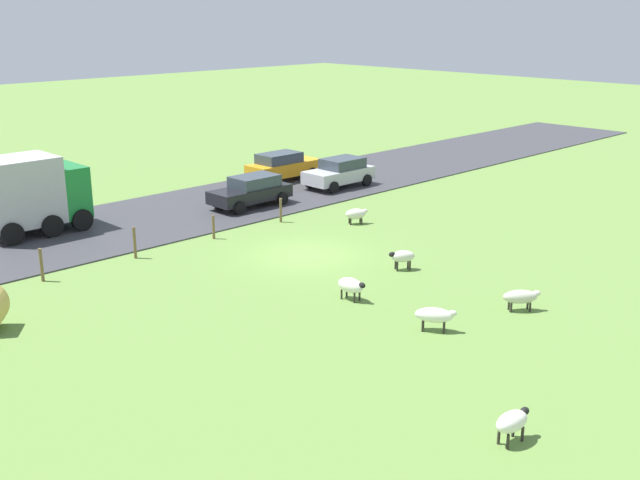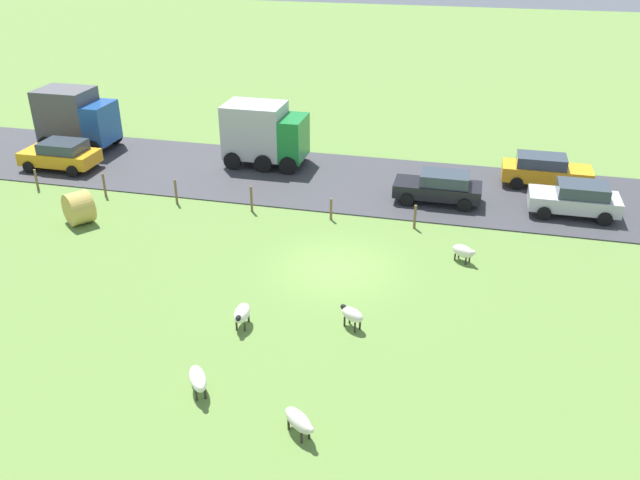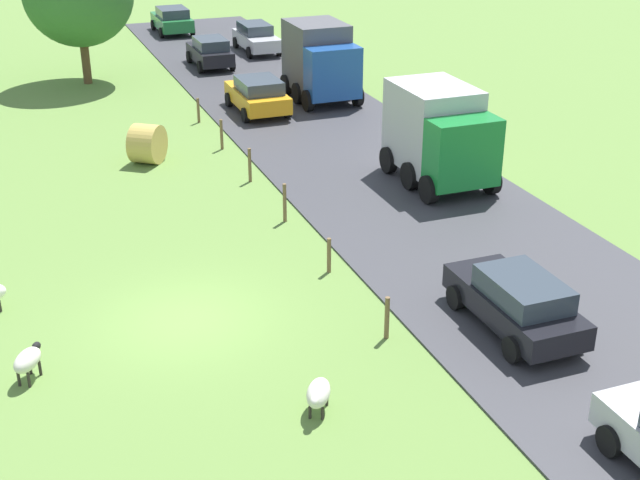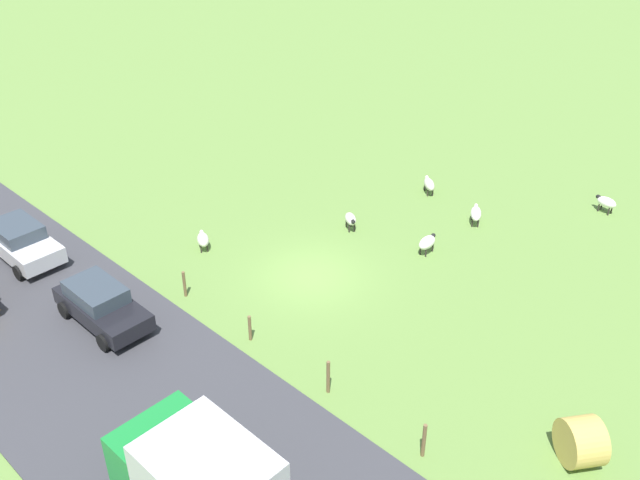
{
  "view_description": "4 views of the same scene",
  "coord_description": "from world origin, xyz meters",
  "px_view_note": "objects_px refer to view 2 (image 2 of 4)",
  "views": [
    {
      "loc": [
        -21.56,
        20.21,
        9.54
      ],
      "look_at": [
        -1.54,
        0.64,
        1.1
      ],
      "focal_mm": 43.3,
      "sensor_mm": 36.0,
      "label": 1
    },
    {
      "loc": [
        -22.24,
        -4.72,
        12.9
      ],
      "look_at": [
        -0.24,
        0.62,
        1.32
      ],
      "focal_mm": 36.54,
      "sensor_mm": 36.0,
      "label": 2
    },
    {
      "loc": [
        -3.71,
        -19.21,
        11.14
      ],
      "look_at": [
        3.9,
        0.62,
        1.34
      ],
      "focal_mm": 48.65,
      "sensor_mm": 36.0,
      "label": 3
    },
    {
      "loc": [
        17.02,
        16.89,
        16.46
      ],
      "look_at": [
        -0.4,
        0.08,
        1.61
      ],
      "focal_mm": 39.82,
      "sensor_mm": 36.0,
      "label": 4
    }
  ],
  "objects_px": {
    "sheep_1": "(299,421)",
    "car_3": "(545,170)",
    "car_0": "(576,199)",
    "truck_0": "(264,133)",
    "sheep_3": "(242,313)",
    "car_4": "(439,187)",
    "car_6": "(61,154)",
    "sheep_2": "(352,315)",
    "truck_1": "(76,118)",
    "sheep_5": "(198,379)",
    "sheep_0": "(463,251)",
    "hay_bale_0": "(79,208)"
  },
  "relations": [
    {
      "from": "sheep_1",
      "to": "car_3",
      "type": "height_order",
      "value": "car_3"
    },
    {
      "from": "car_0",
      "to": "car_3",
      "type": "height_order",
      "value": "car_3"
    },
    {
      "from": "truck_0",
      "to": "sheep_3",
      "type": "bearing_deg",
      "value": -164.89
    },
    {
      "from": "truck_0",
      "to": "car_0",
      "type": "xyz_separation_m",
      "value": [
        -3.07,
        -16.14,
        -0.98
      ]
    },
    {
      "from": "car_4",
      "to": "car_6",
      "type": "height_order",
      "value": "car_6"
    },
    {
      "from": "sheep_3",
      "to": "car_3",
      "type": "height_order",
      "value": "car_3"
    },
    {
      "from": "sheep_2",
      "to": "car_4",
      "type": "relative_size",
      "value": 0.24
    },
    {
      "from": "sheep_1",
      "to": "truck_1",
      "type": "bearing_deg",
      "value": 43.74
    },
    {
      "from": "sheep_5",
      "to": "sheep_3",
      "type": "bearing_deg",
      "value": -1.29
    },
    {
      "from": "sheep_3",
      "to": "truck_0",
      "type": "bearing_deg",
      "value": 15.11
    },
    {
      "from": "sheep_3",
      "to": "sheep_5",
      "type": "distance_m",
      "value": 3.6
    },
    {
      "from": "car_4",
      "to": "truck_0",
      "type": "bearing_deg",
      "value": 72.81
    },
    {
      "from": "sheep_3",
      "to": "car_0",
      "type": "bearing_deg",
      "value": -44.45
    },
    {
      "from": "sheep_2",
      "to": "car_3",
      "type": "xyz_separation_m",
      "value": [
        14.85,
        -7.16,
        0.36
      ]
    },
    {
      "from": "sheep_0",
      "to": "sheep_3",
      "type": "xyz_separation_m",
      "value": [
        -6.48,
        7.17,
        0.05
      ]
    },
    {
      "from": "truck_0",
      "to": "car_3",
      "type": "bearing_deg",
      "value": -88.69
    },
    {
      "from": "car_3",
      "to": "car_6",
      "type": "xyz_separation_m",
      "value": [
        -3.7,
        25.58,
        -0.01
      ]
    },
    {
      "from": "sheep_1",
      "to": "sheep_5",
      "type": "xyz_separation_m",
      "value": [
        0.95,
        3.35,
        0.03
      ]
    },
    {
      "from": "sheep_0",
      "to": "truck_1",
      "type": "distance_m",
      "value": 24.6
    },
    {
      "from": "sheep_2",
      "to": "truck_1",
      "type": "bearing_deg",
      "value": 53.24
    },
    {
      "from": "car_0",
      "to": "car_4",
      "type": "distance_m",
      "value": 6.27
    },
    {
      "from": "sheep_2",
      "to": "sheep_0",
      "type": "bearing_deg",
      "value": -31.59
    },
    {
      "from": "car_0",
      "to": "car_4",
      "type": "height_order",
      "value": "car_0"
    },
    {
      "from": "truck_1",
      "to": "car_3",
      "type": "bearing_deg",
      "value": -89.27
    },
    {
      "from": "sheep_2",
      "to": "car_3",
      "type": "distance_m",
      "value": 16.49
    },
    {
      "from": "sheep_5",
      "to": "car_6",
      "type": "bearing_deg",
      "value": 43.3
    },
    {
      "from": "sheep_2",
      "to": "sheep_3",
      "type": "height_order",
      "value": "sheep_3"
    },
    {
      "from": "truck_0",
      "to": "sheep_1",
      "type": "bearing_deg",
      "value": -159.56
    },
    {
      "from": "truck_1",
      "to": "car_6",
      "type": "bearing_deg",
      "value": -163.36
    },
    {
      "from": "sheep_3",
      "to": "car_3",
      "type": "xyz_separation_m",
      "value": [
        15.65,
        -10.84,
        0.38
      ]
    },
    {
      "from": "sheep_0",
      "to": "hay_bale_0",
      "type": "relative_size",
      "value": 0.72
    },
    {
      "from": "truck_0",
      "to": "car_6",
      "type": "relative_size",
      "value": 1.08
    },
    {
      "from": "sheep_0",
      "to": "car_4",
      "type": "height_order",
      "value": "car_4"
    },
    {
      "from": "sheep_0",
      "to": "car_3",
      "type": "height_order",
      "value": "car_3"
    },
    {
      "from": "truck_0",
      "to": "car_6",
      "type": "bearing_deg",
      "value": 107.56
    },
    {
      "from": "sheep_3",
      "to": "car_0",
      "type": "xyz_separation_m",
      "value": [
        12.24,
        -12.01,
        0.35
      ]
    },
    {
      "from": "hay_bale_0",
      "to": "car_0",
      "type": "bearing_deg",
      "value": -74.44
    },
    {
      "from": "sheep_5",
      "to": "truck_0",
      "type": "height_order",
      "value": "truck_0"
    },
    {
      "from": "car_4",
      "to": "car_6",
      "type": "distance_m",
      "value": 20.48
    },
    {
      "from": "car_6",
      "to": "hay_bale_0",
      "type": "bearing_deg",
      "value": -141.06
    },
    {
      "from": "sheep_0",
      "to": "car_6",
      "type": "relative_size",
      "value": 0.26
    },
    {
      "from": "car_3",
      "to": "truck_0",
      "type": "bearing_deg",
      "value": 91.31
    },
    {
      "from": "sheep_5",
      "to": "car_4",
      "type": "height_order",
      "value": "car_4"
    },
    {
      "from": "sheep_2",
      "to": "hay_bale_0",
      "type": "xyz_separation_m",
      "value": [
        5.3,
        13.7,
        0.21
      ]
    },
    {
      "from": "sheep_0",
      "to": "sheep_5",
      "type": "relative_size",
      "value": 0.87
    },
    {
      "from": "sheep_3",
      "to": "sheep_1",
      "type": "bearing_deg",
      "value": -144.33
    },
    {
      "from": "car_6",
      "to": "sheep_5",
      "type": "bearing_deg",
      "value": -136.7
    },
    {
      "from": "hay_bale_0",
      "to": "car_6",
      "type": "bearing_deg",
      "value": 38.94
    },
    {
      "from": "car_4",
      "to": "car_6",
      "type": "bearing_deg",
      "value": 90.85
    },
    {
      "from": "car_0",
      "to": "car_6",
      "type": "relative_size",
      "value": 0.99
    }
  ]
}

